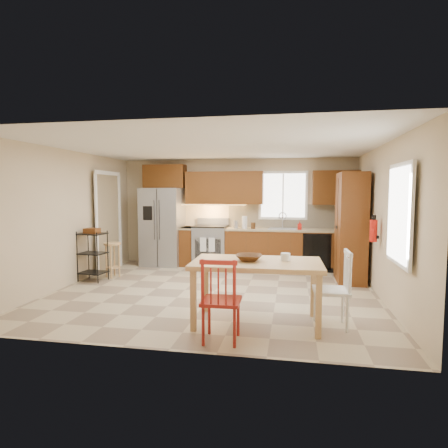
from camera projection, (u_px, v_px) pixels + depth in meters
floor at (215, 291)px, 6.54m from camera, size 5.50×5.50×0.00m
ceiling at (214, 147)px, 6.33m from camera, size 5.50×5.00×0.02m
wall_back at (236, 212)px, 8.88m from camera, size 5.50×0.02×2.50m
wall_front at (167, 238)px, 3.98m from camera, size 5.50×0.02×2.50m
wall_left at (69, 218)px, 6.93m from camera, size 0.02×5.00×2.50m
wall_right at (384, 223)px, 5.94m from camera, size 0.02×5.00×2.50m
refrigerator at (163, 227)px, 8.85m from camera, size 0.92×0.75×1.82m
range_stove at (211, 246)px, 8.74m from camera, size 0.76×0.63×0.92m
base_cabinet_narrow at (188, 246)px, 8.86m from camera, size 0.30×0.60×0.90m
base_cabinet_run at (290, 249)px, 8.43m from camera, size 2.92×0.60×0.90m
dishwasher at (317, 252)px, 8.04m from camera, size 0.60×0.02×0.78m
backsplash at (291, 216)px, 8.65m from camera, size 2.92×0.03×0.55m
upper_over_fridge at (165, 176)px, 8.94m from camera, size 1.00×0.35×0.55m
upper_left_block at (224, 188)px, 8.71m from camera, size 1.80×0.35×0.75m
upper_right_block at (336, 188)px, 8.26m from camera, size 1.00×0.35×0.75m
window_back at (283, 195)px, 8.63m from camera, size 1.12×0.04×1.12m
sink at (282, 231)px, 8.43m from camera, size 0.62×0.46×0.16m
undercab_glow at (212, 205)px, 8.77m from camera, size 1.60×0.30×0.01m
soap_bottle at (300, 225)px, 8.25m from camera, size 0.09×0.09×0.19m
paper_towel at (245, 222)px, 8.51m from camera, size 0.12×0.12×0.28m
canister_steel at (236, 224)px, 8.56m from camera, size 0.11×0.11×0.18m
canister_wood at (253, 226)px, 8.46m from camera, size 0.10×0.10×0.14m
pantry at (351, 228)px, 7.19m from camera, size 0.50×0.95×2.10m
fire_extinguisher at (373, 231)px, 6.12m from camera, size 0.12×0.12×0.36m
window_right at (400, 214)px, 4.81m from camera, size 0.04×1.02×1.32m
doorway at (108, 223)px, 8.20m from camera, size 0.04×0.95×2.10m
dining_table at (257, 293)px, 4.92m from camera, size 1.71×0.99×0.82m
chair_red at (221, 299)px, 4.34m from camera, size 0.47×0.47×0.99m
chair_white at (331, 289)px, 4.79m from camera, size 0.47×0.47×0.99m
table_bowl at (249, 261)px, 4.90m from camera, size 0.35×0.35×0.08m
table_jar at (285, 259)px, 4.92m from camera, size 0.14×0.14×0.15m
bar_stool at (113, 260)px, 7.61m from camera, size 0.38×0.38×0.70m
utility_cart at (93, 256)px, 7.28m from camera, size 0.53×0.43×0.98m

